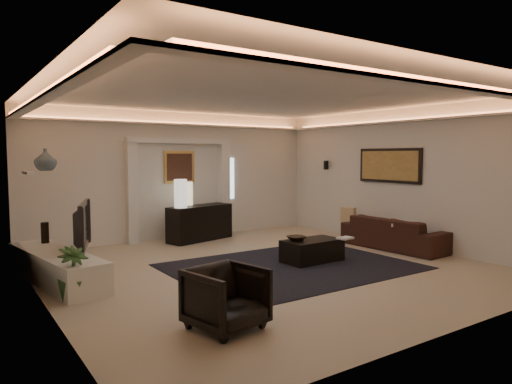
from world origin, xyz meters
TOP-DOWN VIEW (x-y plane):
  - floor at (0.00, 0.00)m, footprint 7.00×7.00m
  - ceiling at (0.00, 0.00)m, footprint 7.00×7.00m
  - wall_back at (0.00, 3.50)m, footprint 7.00×0.00m
  - wall_front at (0.00, -3.50)m, footprint 7.00×0.00m
  - wall_left at (-3.50, 0.00)m, footprint 0.00×7.00m
  - wall_right at (3.50, 0.00)m, footprint 0.00×7.00m
  - cove_soffit at (0.00, 0.00)m, footprint 7.00×7.00m
  - daylight_slit at (1.35, 3.48)m, footprint 0.25×0.03m
  - area_rug at (0.40, -0.20)m, footprint 4.00×3.00m
  - pilaster_left at (-1.15, 3.40)m, footprint 0.22×0.20m
  - pilaster_right at (1.15, 3.40)m, footprint 0.22×0.20m
  - alcove_header at (0.00, 3.40)m, footprint 2.52×0.20m
  - painting_frame at (0.00, 3.47)m, footprint 0.74×0.04m
  - painting_canvas at (0.00, 3.44)m, footprint 0.62×0.02m
  - art_panel_frame at (3.47, 0.30)m, footprint 0.04×1.64m
  - art_panel_gold at (3.44, 0.30)m, footprint 0.02×1.50m
  - wall_sconce at (3.38, 2.20)m, footprint 0.12×0.12m
  - wall_niche at (-3.44, 1.40)m, footprint 0.10×0.55m
  - console at (0.24, 2.93)m, footprint 1.64×0.88m
  - lamp_left at (-0.30, 2.76)m, footprint 0.36×0.36m
  - lamp_right at (0.06, 3.17)m, footprint 0.29×0.29m
  - media_ledge at (-3.15, 1.04)m, footprint 1.02×2.58m
  - tv at (-2.84, 1.10)m, footprint 1.25×0.57m
  - figurine at (-3.15, 1.91)m, footprint 0.14×0.14m
  - ginger_jar at (-3.15, 1.63)m, footprint 0.44×0.44m
  - plant at (-3.15, -0.05)m, footprint 0.51×0.51m
  - sofa at (3.15, -0.15)m, footprint 2.25×0.97m
  - throw_blanket at (3.05, -0.21)m, footprint 0.65×0.55m
  - throw_pillow at (3.15, 1.19)m, footprint 0.17×0.37m
  - coffee_table at (0.94, -0.11)m, footprint 1.09×0.62m
  - bowl at (0.65, -0.02)m, footprint 0.33×0.33m
  - magazine at (1.48, -0.40)m, footprint 0.30×0.23m
  - armchair at (-1.98, -2.05)m, footprint 0.88×0.89m

SIDE VIEW (x-z plane):
  - floor at x=0.00m, z-range 0.00..0.00m
  - area_rug at x=0.40m, z-range 0.00..0.01m
  - coffee_table at x=0.94m, z-range 0.01..0.40m
  - media_ledge at x=-3.15m, z-range -0.01..0.46m
  - sofa at x=3.15m, z-range 0.00..0.65m
  - armchair at x=-1.98m, z-range 0.00..0.69m
  - plant at x=-3.15m, z-range 0.00..0.72m
  - console at x=0.24m, z-range 0.01..0.79m
  - magazine at x=1.48m, z-range 0.41..0.44m
  - bowl at x=0.65m, z-range 0.41..0.49m
  - throw_blanket at x=3.05m, z-range 0.52..0.58m
  - throw_pillow at x=3.15m, z-range 0.37..0.73m
  - figurine at x=-3.15m, z-range 0.47..0.81m
  - tv at x=-2.84m, z-range 0.45..1.18m
  - lamp_left at x=-0.30m, z-range 0.78..1.40m
  - lamp_right at x=0.06m, z-range 0.83..1.35m
  - pilaster_left at x=-1.15m, z-range 0.00..2.20m
  - pilaster_right at x=1.15m, z-range 0.00..2.20m
  - daylight_slit at x=1.35m, z-range 0.85..1.85m
  - wall_back at x=0.00m, z-range -2.05..4.95m
  - wall_front at x=0.00m, z-range -2.05..4.95m
  - wall_left at x=-3.50m, z-range -2.05..4.95m
  - wall_right at x=3.50m, z-range -2.05..4.95m
  - painting_frame at x=0.00m, z-range 1.28..2.02m
  - painting_canvas at x=0.00m, z-range 1.34..1.96m
  - wall_niche at x=-3.44m, z-range 1.63..1.67m
  - wall_sconce at x=3.38m, z-range 1.57..1.79m
  - art_panel_gold at x=3.44m, z-range 1.39..2.01m
  - art_panel_frame at x=3.47m, z-range 1.33..2.07m
  - ginger_jar at x=-3.15m, z-range 1.67..2.02m
  - alcove_header at x=0.00m, z-range 2.19..2.31m
  - cove_soffit at x=0.00m, z-range 2.60..2.64m
  - ceiling at x=0.00m, z-range 2.90..2.90m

